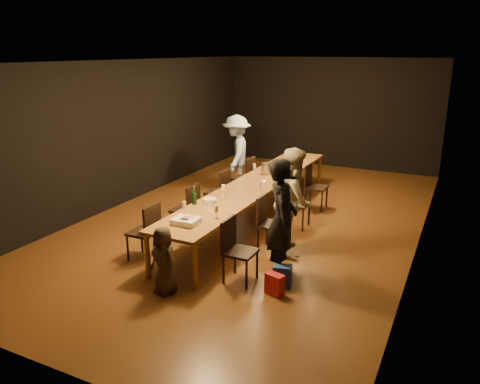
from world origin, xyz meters
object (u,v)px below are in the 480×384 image
at_px(chair_right_0, 240,251).
at_px(woman_tan, 294,201).
at_px(woman_birthday, 282,220).
at_px(ice_bucket, 266,168).
at_px(chair_left_3, 243,177).
at_px(child, 164,260).
at_px(chair_right_2, 297,203).
at_px(chair_right_3, 316,187).
at_px(chair_right_1, 273,224).
at_px(chair_left_0, 143,231).
at_px(chair_left_1, 185,209).
at_px(champagne_bottle, 194,195).
at_px(birthday_cake, 186,221).
at_px(plate_stack, 210,202).
at_px(chair_left_2, 217,191).
at_px(man_blue, 237,153).
at_px(table, 256,185).

bearing_deg(chair_right_0, woman_tan, 167.41).
relative_size(woman_birthday, ice_bucket, 7.98).
height_order(chair_left_3, child, child).
relative_size(chair_right_2, chair_right_3, 1.00).
relative_size(chair_right_1, chair_left_0, 1.00).
bearing_deg(child, woman_tan, 81.12).
bearing_deg(chair_left_1, champagne_bottle, -131.61).
bearing_deg(champagne_bottle, woman_tan, 20.28).
bearing_deg(birthday_cake, plate_stack, 94.44).
height_order(chair_left_2, birthday_cake, chair_left_2).
relative_size(chair_right_3, woman_birthday, 0.52).
distance_m(chair_right_3, child, 4.41).
bearing_deg(chair_left_0, chair_right_1, -54.78).
relative_size(man_blue, champagne_bottle, 5.44).
height_order(chair_left_1, child, child).
bearing_deg(table, chair_left_1, -125.31).
height_order(chair_left_2, plate_stack, chair_left_2).
distance_m(table, man_blue, 2.12).
height_order(chair_right_2, ice_bucket, ice_bucket).
bearing_deg(child, chair_left_0, 159.55).
xyz_separation_m(woman_tan, plate_stack, (-1.27, -0.51, -0.05)).
distance_m(table, child, 3.15).
height_order(table, child, child).
distance_m(chair_right_3, woman_birthday, 3.28).
height_order(chair_right_0, birthday_cake, chair_right_0).
bearing_deg(chair_left_2, plate_stack, -154.87).
xyz_separation_m(chair_right_1, chair_left_2, (-1.70, 1.20, 0.00)).
height_order(chair_right_2, chair_left_0, same).
distance_m(chair_right_2, chair_left_3, 2.08).
distance_m(chair_left_1, champagne_bottle, 0.78).
bearing_deg(ice_bucket, chair_right_3, 25.92).
relative_size(chair_left_1, woman_birthday, 0.52).
distance_m(chair_right_1, ice_bucket, 2.19).
bearing_deg(chair_left_3, plate_stack, -165.13).
xyz_separation_m(chair_left_2, child, (0.91, -3.14, 0.01)).
distance_m(chair_left_0, man_blue, 4.14).
distance_m(table, chair_right_2, 0.88).
bearing_deg(chair_left_1, woman_tan, -85.90).
distance_m(chair_right_2, child, 3.24).
bearing_deg(ice_bucket, birthday_cake, -88.57).
relative_size(woman_tan, plate_stack, 7.91).
height_order(woman_tan, ice_bucket, woman_tan).
distance_m(chair_left_0, chair_left_2, 2.40).
bearing_deg(woman_tan, woman_birthday, 168.32).
bearing_deg(child, ice_bucket, 110.98).
height_order(chair_right_0, child, child).
relative_size(chair_right_0, birthday_cake, 2.41).
relative_size(chair_right_3, chair_left_0, 1.00).
relative_size(chair_right_0, child, 0.98).
xyz_separation_m(chair_left_0, champagne_bottle, (0.47, 0.78, 0.45)).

